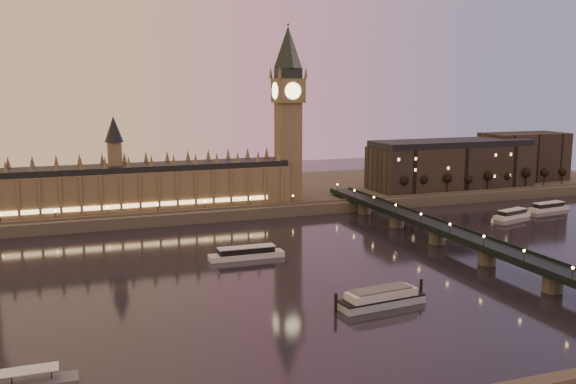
% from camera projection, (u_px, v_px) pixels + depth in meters
% --- Properties ---
extents(ground, '(700.00, 700.00, 0.00)m').
position_uv_depth(ground, '(265.00, 274.00, 256.50)').
color(ground, black).
rests_on(ground, ground).
extents(far_embankment, '(560.00, 130.00, 6.00)m').
position_uv_depth(far_embankment, '(231.00, 195.00, 418.90)').
color(far_embankment, '#423D35').
rests_on(far_embankment, ground).
extents(palace_of_westminster, '(180.00, 26.62, 52.00)m').
position_uv_depth(palace_of_westminster, '(127.00, 182.00, 351.27)').
color(palace_of_westminster, brown).
rests_on(palace_of_westminster, ground).
extents(big_ben, '(17.68, 17.68, 104.00)m').
position_uv_depth(big_ben, '(288.00, 103.00, 376.03)').
color(big_ben, brown).
rests_on(big_ben, ground).
extents(westminster_bridge, '(13.20, 260.00, 15.30)m').
position_uv_depth(westminster_bridge, '(460.00, 241.00, 286.60)').
color(westminster_bridge, black).
rests_on(westminster_bridge, ground).
extents(city_block, '(155.00, 45.00, 34.00)m').
position_uv_depth(city_block, '(476.00, 161.00, 439.99)').
color(city_block, black).
rests_on(city_block, ground).
extents(bare_tree_0, '(5.67, 5.67, 11.53)m').
position_uv_depth(bare_tree_0, '(403.00, 182.00, 397.43)').
color(bare_tree_0, black).
rests_on(bare_tree_0, ground).
extents(bare_tree_1, '(5.67, 5.67, 11.53)m').
position_uv_depth(bare_tree_1, '(425.00, 181.00, 402.78)').
color(bare_tree_1, black).
rests_on(bare_tree_1, ground).
extents(bare_tree_2, '(5.67, 5.67, 11.53)m').
position_uv_depth(bare_tree_2, '(446.00, 180.00, 408.13)').
color(bare_tree_2, black).
rests_on(bare_tree_2, ground).
extents(bare_tree_3, '(5.67, 5.67, 11.53)m').
position_uv_depth(bare_tree_3, '(467.00, 178.00, 413.48)').
color(bare_tree_3, black).
rests_on(bare_tree_3, ground).
extents(bare_tree_4, '(5.67, 5.67, 11.53)m').
position_uv_depth(bare_tree_4, '(488.00, 177.00, 418.83)').
color(bare_tree_4, black).
rests_on(bare_tree_4, ground).
extents(bare_tree_5, '(5.67, 5.67, 11.53)m').
position_uv_depth(bare_tree_5, '(507.00, 176.00, 424.17)').
color(bare_tree_5, black).
rests_on(bare_tree_5, ground).
extents(bare_tree_6, '(5.67, 5.67, 11.53)m').
position_uv_depth(bare_tree_6, '(527.00, 175.00, 429.52)').
color(bare_tree_6, black).
rests_on(bare_tree_6, ground).
extents(bare_tree_7, '(5.67, 5.67, 11.53)m').
position_uv_depth(bare_tree_7, '(546.00, 174.00, 434.87)').
color(bare_tree_7, black).
rests_on(bare_tree_7, ground).
extents(bare_tree_8, '(5.67, 5.67, 11.53)m').
position_uv_depth(bare_tree_8, '(564.00, 173.00, 440.22)').
color(bare_tree_8, black).
rests_on(bare_tree_8, ground).
extents(cruise_boat_a, '(33.02, 7.71, 5.26)m').
position_uv_depth(cruise_boat_a, '(246.00, 253.00, 279.13)').
color(cruise_boat_a, silver).
rests_on(cruise_boat_a, ground).
extents(cruise_boat_b, '(28.31, 10.44, 5.10)m').
position_uv_depth(cruise_boat_b, '(549.00, 207.00, 383.44)').
color(cruise_boat_b, silver).
rests_on(cruise_boat_b, ground).
extents(cruise_boat_c, '(25.94, 13.14, 5.01)m').
position_uv_depth(cruise_boat_c, '(512.00, 214.00, 362.63)').
color(cruise_boat_c, silver).
rests_on(cruise_boat_c, ground).
extents(moored_barge, '(35.97, 12.05, 6.63)m').
position_uv_depth(moored_barge, '(381.00, 298.00, 219.67)').
color(moored_barge, '#8FA6B6').
rests_on(moored_barge, ground).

